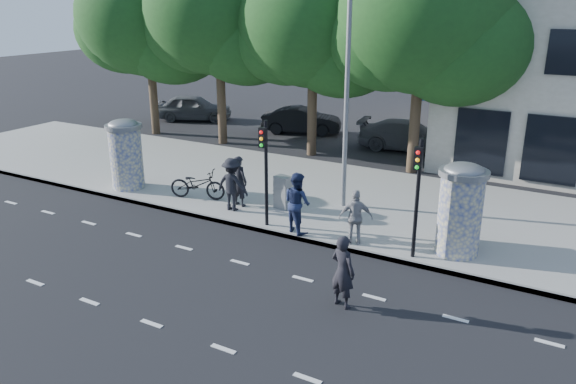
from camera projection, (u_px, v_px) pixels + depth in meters
The scene contains 25 objects.
ground at pixel (210, 283), 14.60m from camera, with size 120.00×120.00×0.00m, color black.
sidewalk at pixel (332, 197), 20.76m from camera, with size 40.00×8.00×0.15m, color gray.
curb at pixel (278, 234), 17.50m from camera, with size 40.00×0.10×0.16m, color slate.
lane_dash_near at pixel (152, 324), 12.78m from camera, with size 32.00×0.12×0.01m, color silver.
lane_dash_far at pixel (240, 262), 15.75m from camera, with size 32.00×0.12×0.01m, color silver.
ad_column_left at pixel (126, 152), 21.13m from camera, with size 1.36×1.36×2.65m.
ad_column_right at pixel (461, 207), 15.57m from camera, with size 1.36×1.36×2.65m.
traffic_pole_near at pixel (265, 163), 17.27m from camera, with size 0.22×0.31×3.40m.
traffic_pole_far at pixel (417, 187), 15.06m from camera, with size 0.22×0.31×3.40m.
street_lamp at pixel (347, 71), 18.14m from camera, with size 0.25×0.93×8.00m.
tree_far_left at pixel (147, 16), 28.90m from camera, with size 7.20×7.20×9.26m.
tree_mid_left at pixel (218, 10), 26.72m from camera, with size 7.20×7.20×9.57m.
tree_near_left at pixel (313, 22), 24.71m from camera, with size 6.80×6.80×8.97m.
tree_center at pixel (423, 18), 21.99m from camera, with size 7.00×7.00×9.30m.
ped_b at pixel (239, 181), 19.41m from camera, with size 0.65×0.43×1.79m, color black.
ped_c at pixel (297, 202), 17.18m from camera, with size 0.93×0.72×1.91m, color #1D2548.
ped_d at pixel (232, 184), 18.99m from camera, with size 1.18×0.68×1.83m, color black.
ped_e at pixel (356, 217), 16.32m from camera, with size 0.98×0.56×1.68m, color gray.
man_road at pixel (343, 272), 13.25m from camera, with size 0.67×0.44×1.82m, color black.
bicycle at pixel (197, 184), 20.19m from camera, with size 2.06×0.72×1.08m, color black.
cabinet_left at pixel (283, 192), 19.25m from camera, with size 0.55×0.40×1.15m, color gray.
cabinet_right at pixel (459, 224), 16.53m from camera, with size 0.55×0.40×1.16m, color slate.
car_left at pixel (193, 107), 34.02m from camera, with size 4.57×1.84×1.56m, color #4C4F53.
car_mid at pixel (301, 120), 30.80m from camera, with size 4.30×1.50×1.42m, color black.
car_right at pixel (409, 136), 27.31m from camera, with size 4.90×1.99×1.42m, color #4A4C51.
Camera 1 is at (8.14, -10.37, 7.01)m, focal length 35.00 mm.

